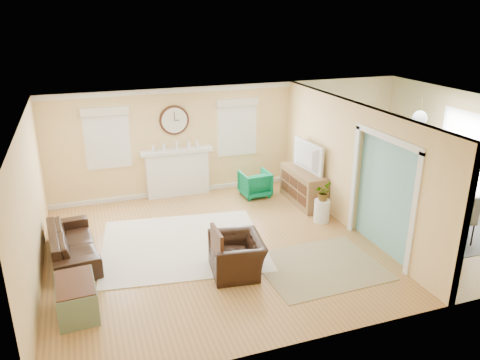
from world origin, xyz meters
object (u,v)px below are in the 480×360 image
at_px(sofa, 73,244).
at_px(eames_chair, 237,256).
at_px(credenza, 303,187).
at_px(dining_table, 420,207).
at_px(green_chair, 255,184).

height_order(sofa, eames_chair, eames_chair).
xyz_separation_m(eames_chair, credenza, (2.46, 2.41, 0.08)).
relative_size(credenza, dining_table, 0.82).
relative_size(eames_chair, green_chair, 1.43).
distance_m(sofa, eames_chair, 3.04).
xyz_separation_m(sofa, green_chair, (4.22, 1.73, 0.03)).
bearing_deg(sofa, credenza, -84.60).
bearing_deg(eames_chair, credenza, 141.44).
bearing_deg(dining_table, credenza, 34.14).
bearing_deg(green_chair, eames_chair, 61.41).
distance_m(sofa, dining_table, 7.07).
height_order(green_chair, dining_table, dining_table).
xyz_separation_m(sofa, credenza, (5.12, 0.95, 0.11)).
bearing_deg(credenza, eames_chair, -135.56).
bearing_deg(dining_table, eames_chair, 85.21).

